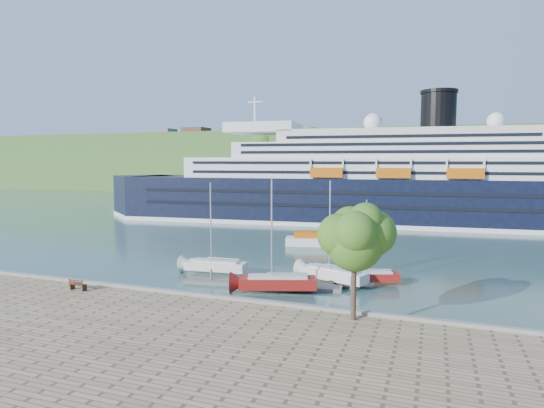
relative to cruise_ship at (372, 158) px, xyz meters
The scene contains 12 objects.
ground 61.98m from the cruise_ship, 99.22° to the right, with size 400.00×400.00×0.00m, color #2A4A43.
far_hillside 85.80m from the cruise_ship, 96.49° to the left, with size 400.00×50.00×24.00m, color #2D5723.
quay_coping 61.94m from the cruise_ship, 99.19° to the right, with size 220.00×0.50×0.30m, color slate.
cruise_ship is the anchor object (origin of this frame).
park_bench 65.82m from the cruise_ship, 106.56° to the right, with size 1.74×0.71×1.11m, color #432313, non-canonical shape.
promenade_tree 62.08m from the cruise_ship, 83.71° to the right, with size 5.79×5.79×9.58m, color #36641A, non-canonical shape.
floating_pontoon 53.54m from the cruise_ship, 94.77° to the right, with size 16.48×2.01×0.37m, color gray, non-canonical shape.
sailboat_white_near 51.03m from the cruise_ship, 102.47° to the right, with size 7.74×2.15×10.00m, color silver, non-canonical shape.
sailboat_red 54.38m from the cruise_ship, 91.99° to the right, with size 8.23×2.29×10.63m, color maroon, non-canonical shape.
sailboat_white_far 49.31m from the cruise_ship, 86.99° to the right, with size 8.01×2.23×10.35m, color silver, non-canonical shape.
tender_launch 31.25m from the cruise_ship, 100.51° to the right, with size 7.78×2.66×2.15m, color #C4580B, non-canonical shape.
sailboat_extra 48.74m from the cruise_ship, 82.66° to the right, with size 6.58×1.83×8.49m, color maroon, non-canonical shape.
Camera 1 is at (21.92, -34.81, 12.95)m, focal length 30.00 mm.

